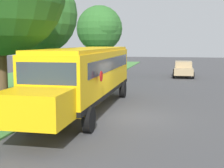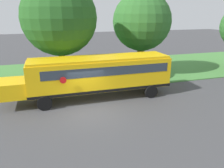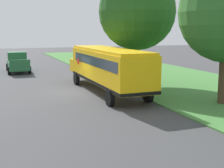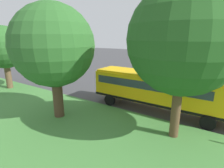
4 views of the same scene
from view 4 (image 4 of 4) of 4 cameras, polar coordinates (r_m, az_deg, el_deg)
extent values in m
plane|color=#424244|center=(17.42, 20.34, -6.06)|extent=(120.00, 120.00, 0.00)
cube|color=yellow|center=(14.92, 13.83, -1.36)|extent=(2.50, 10.50, 2.20)
cube|color=yellow|center=(14.63, 14.12, 3.08)|extent=(2.35, 10.29, 0.16)
cube|color=black|center=(15.22, 13.59, -4.89)|extent=(2.54, 10.54, 0.20)
cube|color=#2D3842|center=(14.89, 12.86, 0.52)|extent=(2.53, 9.24, 0.64)
cylinder|color=red|center=(15.61, 25.68, -1.14)|extent=(0.03, 0.44, 0.44)
cylinder|color=black|center=(15.82, 29.65, -7.39)|extent=(0.30, 1.00, 1.00)
cylinder|color=black|center=(13.51, 28.80, -11.05)|extent=(0.30, 1.00, 1.00)
cylinder|color=black|center=(17.87, 3.79, -2.86)|extent=(0.30, 1.00, 1.00)
cylinder|color=black|center=(15.86, -0.70, -5.23)|extent=(0.30, 1.00, 1.00)
cube|color=tan|center=(28.77, -14.79, 3.95)|extent=(1.80, 4.40, 0.64)
cube|color=tan|center=(28.77, -15.08, 5.19)|extent=(1.60, 2.20, 0.60)
cube|color=#2D3842|center=(28.77, -15.08, 5.23)|extent=(1.62, 2.02, 0.45)
cylinder|color=black|center=(28.38, -11.37, 3.34)|extent=(0.22, 0.64, 0.64)
cylinder|color=black|center=(27.16, -14.02, 2.65)|extent=(0.22, 0.64, 0.64)
cylinder|color=black|center=(30.52, -15.40, 3.93)|extent=(0.22, 0.64, 0.64)
cylinder|color=black|center=(29.39, -18.01, 3.30)|extent=(0.22, 0.64, 0.64)
cylinder|color=brown|center=(11.24, 20.13, -8.03)|extent=(0.55, 0.55, 3.58)
sphere|color=#23561E|center=(10.40, 22.23, 13.18)|extent=(6.12, 6.12, 6.12)
sphere|color=#23561E|center=(9.78, 19.38, 12.91)|extent=(4.12, 4.12, 4.12)
cylinder|color=#4C3826|center=(13.89, -17.23, -4.07)|extent=(0.75, 0.75, 3.24)
sphere|color=#2D6628|center=(13.17, -18.55, 11.76)|extent=(5.83, 5.83, 5.83)
sphere|color=#2D6628|center=(13.69, -18.15, 11.09)|extent=(4.00, 4.00, 4.00)
cylinder|color=brown|center=(24.04, -30.75, 2.29)|extent=(0.67, 0.67, 3.07)
sphere|color=#2D6628|center=(23.64, -31.86, 10.18)|extent=(4.80, 4.80, 4.80)
sphere|color=#2D6628|center=(23.30, -30.05, 10.85)|extent=(3.38, 3.38, 3.38)
camera|label=1|loc=(21.16, 63.39, -0.30)|focal=50.00mm
camera|label=2|loc=(29.04, 32.59, 13.50)|focal=35.00mm
camera|label=3|loc=(32.78, -17.06, 11.76)|focal=50.00mm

